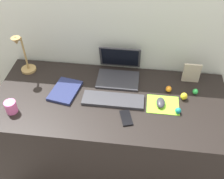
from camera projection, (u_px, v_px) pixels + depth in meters
ground_plane at (111, 161)px, 2.36m from camera, size 6.00×6.00×0.00m
back_wall at (117, 67)px, 2.17m from camera, size 2.78×0.05×1.40m
desk at (110, 134)px, 2.11m from camera, size 1.58×0.72×0.74m
laptop at (119, 70)px, 2.01m from camera, size 0.30×0.27×0.21m
keyboard at (113, 100)px, 1.84m from camera, size 0.41×0.13×0.02m
mousepad at (163, 105)px, 1.81m from camera, size 0.21×0.17×0.00m
mouse at (161, 103)px, 1.80m from camera, size 0.06×0.10×0.03m
cell_phone at (126, 118)px, 1.73m from camera, size 0.10×0.14×0.01m
desk_lamp at (23, 56)px, 1.96m from camera, size 0.11×0.16×0.33m
notebook_pad at (65, 91)px, 1.90m from camera, size 0.21×0.27×0.02m
picture_frame at (192, 73)px, 1.94m from camera, size 0.12×0.02×0.15m
coffee_mug at (11, 107)px, 1.75m from camera, size 0.07×0.07×0.08m
toy_figurine_teal at (178, 111)px, 1.75m from camera, size 0.04×0.04×0.04m
toy_figurine_green at (195, 92)px, 1.88m from camera, size 0.04×0.04×0.04m
toy_figurine_yellow at (184, 96)px, 1.84m from camera, size 0.05×0.05×0.05m
toy_figurine_orange at (169, 89)px, 1.90m from camera, size 0.04×0.04×0.04m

